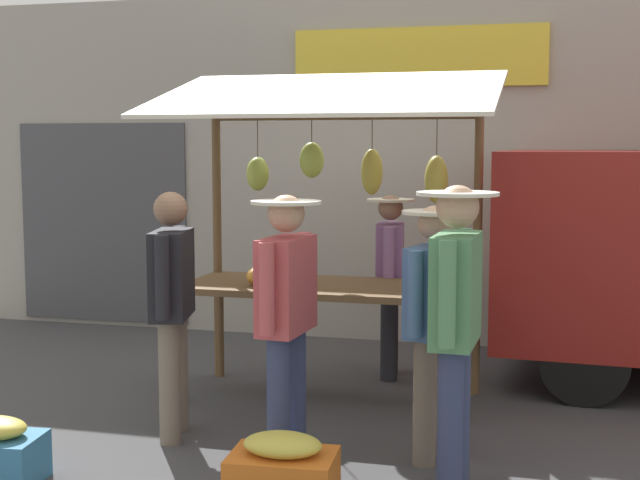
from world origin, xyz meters
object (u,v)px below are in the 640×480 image
shopper_in_striped_shirt (456,312)px  vendor_with_sunhat (390,272)px  produce_crate_side (283,478)px  market_stall (331,197)px  shopper_with_ponytail (434,312)px  shopper_in_grey_tee (172,297)px  shopper_with_shopping_bag (286,306)px

shopper_in_striped_shirt → vendor_with_sunhat: bearing=20.6°
vendor_with_sunhat → produce_crate_side: bearing=-9.2°
market_stall → shopper_in_striped_shirt: bearing=123.9°
produce_crate_side → shopper_with_ponytail: bearing=-121.5°
shopper_in_striped_shirt → shopper_in_grey_tee: bearing=77.4°
market_stall → shopper_in_grey_tee: bearing=56.4°
vendor_with_sunhat → market_stall: bearing=-33.4°
produce_crate_side → market_stall: bearing=-82.4°
vendor_with_sunhat → shopper_in_grey_tee: 2.18m
shopper_with_ponytail → shopper_with_shopping_bag: bearing=123.8°
vendor_with_sunhat → shopper_in_striped_shirt: 2.51m
vendor_with_sunhat → produce_crate_side: (0.04, 2.90, -0.68)m
shopper_in_striped_shirt → shopper_with_shopping_bag: 1.06m
market_stall → produce_crate_side: 2.59m
shopper_in_striped_shirt → produce_crate_side: bearing=124.6°
shopper_in_grey_tee → shopper_with_ponytail: size_ratio=1.04×
market_stall → shopper_with_shopping_bag: bearing=93.4°
shopper_with_ponytail → shopper_with_shopping_bag: size_ratio=0.96×
shopper_in_grey_tee → market_stall: bearing=-46.8°
shopper_with_shopping_bag → shopper_in_grey_tee: bearing=77.3°
shopper_with_ponytail → shopper_in_striped_shirt: 0.56m
shopper_in_grey_tee → produce_crate_side: 1.65m
shopper_in_striped_shirt → produce_crate_side: 1.28m
market_stall → shopper_in_striped_shirt: market_stall is taller
vendor_with_sunhat → produce_crate_side: 2.98m
shopper_in_striped_shirt → market_stall: bearing=36.1°
shopper_in_striped_shirt → produce_crate_side: shopper_in_striped_shirt is taller
produce_crate_side → shopper_in_grey_tee: bearing=-43.9°
shopper_in_grey_tee → shopper_with_ponytail: 1.71m
market_stall → shopper_with_ponytail: bearing=129.2°
shopper_with_shopping_bag → produce_crate_side: 1.09m
vendor_with_sunhat → shopper_with_ponytail: bearing=9.7°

